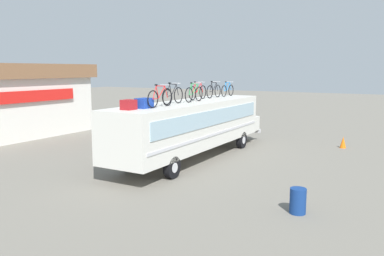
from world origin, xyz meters
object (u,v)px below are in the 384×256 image
Objects in this scene: rooftop_bicycle_1 at (160,98)px; rooftop_bicycle_5 at (214,91)px; rooftop_bicycle_6 at (228,90)px; bus at (193,124)px; luggage_bag_2 at (144,103)px; rooftop_bicycle_2 at (173,95)px; luggage_bag_1 at (129,105)px; rooftop_bicycle_4 at (198,92)px; rooftop_bicycle_3 at (194,94)px; trash_bin at (298,201)px; traffic_cone at (343,142)px.

rooftop_bicycle_5 is at bearing 5.05° from rooftop_bicycle_1.
bus is at bearing -178.86° from rooftop_bicycle_6.
luggage_bag_2 is (-3.96, 0.02, 1.33)m from bus.
bus is 2.35m from rooftop_bicycle_2.
luggage_bag_1 is 0.28× the size of rooftop_bicycle_4.
bus is 6.85× the size of rooftop_bicycle_1.
rooftop_bicycle_1 is (1.50, -0.45, 0.20)m from luggage_bag_1.
luggage_bag_2 is at bearing -9.68° from luggage_bag_1.
rooftop_bicycle_1 is (-3.27, -0.29, 1.52)m from bus.
rooftop_bicycle_4 is (4.40, 0.69, -0.01)m from rooftop_bicycle_1.
rooftop_bicycle_3 reaches higher than luggage_bag_1.
rooftop_bicycle_5 is at bearing 4.95° from bus.
rooftop_bicycle_3 is at bearing -8.04° from rooftop_bicycle_2.
rooftop_bicycle_6 reaches higher than luggage_bag_1.
rooftop_bicycle_3 reaches higher than rooftop_bicycle_5.
luggage_bag_1 is at bearing 170.32° from luggage_bag_2.
rooftop_bicycle_2 is 1.01× the size of rooftop_bicycle_3.
rooftop_bicycle_3 is at bearing -2.93° from luggage_bag_2.
rooftop_bicycle_2 reaches higher than rooftop_bicycle_4.
trash_bin is at bearing -143.85° from rooftop_bicycle_6.
luggage_bag_2 is 5.11m from rooftop_bicycle_4.
traffic_cone is (6.46, -6.04, -1.40)m from bus.
rooftop_bicycle_4 reaches higher than luggage_bag_2.
luggage_bag_1 is at bearing 163.19° from rooftop_bicycle_1.
rooftop_bicycle_6 is at bearing 2.92° from rooftop_bicycle_1.
luggage_bag_1 is 8.89m from rooftop_bicycle_6.
bus reaches higher than trash_bin.
trash_bin is (-3.18, -6.60, -2.86)m from rooftop_bicycle_2.
rooftop_bicycle_6 is (7.39, 0.38, -0.03)m from rooftop_bicycle_1.
rooftop_bicycle_5 is (6.60, 0.21, 0.18)m from luggage_bag_2.
luggage_bag_1 is 2.99m from rooftop_bicycle_2.
rooftop_bicycle_2 is (2.98, -0.11, 0.21)m from luggage_bag_1.
rooftop_bicycle_2 is at bearing 143.57° from traffic_cone.
bus is at bearing 5.14° from rooftop_bicycle_1.
rooftop_bicycle_1 is at bearing -177.08° from rooftop_bicycle_6.
rooftop_bicycle_4 is 1.12× the size of rooftop_bicycle_6.
luggage_bag_2 is at bearing -175.78° from rooftop_bicycle_4.
rooftop_bicycle_1 reaches higher than traffic_cone.
luggage_bag_1 is at bearing 177.88° from rooftop_bicycle_2.
trash_bin is at bearing -131.29° from rooftop_bicycle_4.
rooftop_bicycle_3 is 4.37m from rooftop_bicycle_6.
bus is 4.38m from rooftop_bicycle_6.
trash_bin is (-6.10, -6.95, -2.84)m from rooftop_bicycle_4.
traffic_cone is at bearing -36.43° from rooftop_bicycle_2.
luggage_bag_2 reaches higher than bus.
rooftop_bicycle_1 reaches higher than rooftop_bicycle_3.
rooftop_bicycle_1 reaches higher than luggage_bag_2.
traffic_cone is (8.25, -6.09, -2.93)m from rooftop_bicycle_2.
rooftop_bicycle_1 is 3.02m from rooftop_bicycle_3.
rooftop_bicycle_4 is (2.92, 0.35, -0.01)m from rooftop_bicycle_2.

